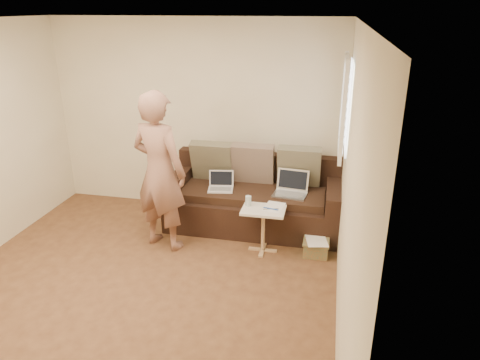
{
  "coord_description": "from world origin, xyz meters",
  "views": [
    {
      "loc": [
        1.83,
        -3.41,
        2.72
      ],
      "look_at": [
        0.8,
        1.4,
        0.78
      ],
      "focal_mm": 33.15,
      "sensor_mm": 36.0,
      "label": 1
    }
  ],
  "objects": [
    {
      "name": "wall_right",
      "position": [
        2.0,
        0.0,
        1.3
      ],
      "size": [
        0.0,
        4.5,
        4.5
      ],
      "primitive_type": "plane",
      "rotation": [
        1.57,
        0.0,
        -1.57
      ],
      "color": "beige",
      "rests_on": "ground"
    },
    {
      "name": "wall_back",
      "position": [
        0.0,
        2.25,
        1.3
      ],
      "size": [
        4.0,
        0.0,
        4.0
      ],
      "primitive_type": "plane",
      "rotation": [
        1.57,
        0.0,
        0.0
      ],
      "color": "beige",
      "rests_on": "ground"
    },
    {
      "name": "sofa",
      "position": [
        0.9,
        1.77,
        0.42
      ],
      "size": [
        2.2,
        0.95,
        0.85
      ],
      "primitive_type": null,
      "color": "black",
      "rests_on": "ground"
    },
    {
      "name": "laptop_silver",
      "position": [
        1.38,
        1.67,
        0.52
      ],
      "size": [
        0.43,
        0.34,
        0.27
      ],
      "primitive_type": null,
      "rotation": [
        0.0,
        0.0,
        -0.12
      ],
      "color": "#B7BABC",
      "rests_on": "sofa"
    },
    {
      "name": "pillow_left",
      "position": [
        0.3,
        1.97,
        0.79
      ],
      "size": [
        0.55,
        0.29,
        0.57
      ],
      "primitive_type": null,
      "rotation": [
        0.28,
        0.0,
        0.0
      ],
      "color": "#625A48",
      "rests_on": "sofa"
    },
    {
      "name": "window_blinds",
      "position": [
        1.95,
        1.5,
        1.7
      ],
      "size": [
        0.12,
        0.88,
        1.08
      ],
      "primitive_type": null,
      "color": "white",
      "rests_on": "wall_right"
    },
    {
      "name": "scissors",
      "position": [
        1.21,
        1.15,
        0.55
      ],
      "size": [
        0.19,
        0.13,
        0.02
      ],
      "primitive_type": null,
      "rotation": [
        0.0,
        0.0,
        0.18
      ],
      "color": "silver",
      "rests_on": "side_table"
    },
    {
      "name": "side_table",
      "position": [
        1.13,
        1.15,
        0.27
      ],
      "size": [
        0.5,
        0.35,
        0.55
      ],
      "primitive_type": null,
      "color": "silver",
      "rests_on": "ground"
    },
    {
      "name": "person",
      "position": [
        -0.07,
        1.05,
        0.95
      ],
      "size": [
        0.79,
        0.64,
        1.89
      ],
      "primitive_type": "imported",
      "rotation": [
        0.0,
        0.0,
        2.86
      ],
      "color": "brown",
      "rests_on": "ground"
    },
    {
      "name": "pillow_mid",
      "position": [
        0.85,
        1.98,
        0.79
      ],
      "size": [
        0.55,
        0.27,
        0.57
      ],
      "primitive_type": null,
      "rotation": [
        0.24,
        0.0,
        0.0
      ],
      "color": "brown",
      "rests_on": "sofa"
    },
    {
      "name": "ceiling",
      "position": [
        0.0,
        0.0,
        2.6
      ],
      "size": [
        4.5,
        4.5,
        0.0
      ],
      "primitive_type": "plane",
      "rotation": [
        3.14,
        0.0,
        0.0
      ],
      "color": "white",
      "rests_on": "wall_back"
    },
    {
      "name": "striped_box",
      "position": [
        1.75,
        1.2,
        0.09
      ],
      "size": [
        0.3,
        0.3,
        0.19
      ],
      "primitive_type": null,
      "color": "#C44E1D",
      "rests_on": "ground"
    },
    {
      "name": "paper_on_table",
      "position": [
        1.24,
        1.23,
        0.55
      ],
      "size": [
        0.25,
        0.33,
        0.0
      ],
      "primitive_type": null,
      "rotation": [
        0.0,
        0.0,
        -0.14
      ],
      "color": "white",
      "rests_on": "side_table"
    },
    {
      "name": "laptop_white",
      "position": [
        0.49,
        1.64,
        0.52
      ],
      "size": [
        0.35,
        0.28,
        0.23
      ],
      "primitive_type": null,
      "rotation": [
        0.0,
        0.0,
        0.17
      ],
      "color": "white",
      "rests_on": "sofa"
    },
    {
      "name": "floor",
      "position": [
        0.0,
        0.0,
        0.0
      ],
      "size": [
        4.5,
        4.5,
        0.0
      ],
      "primitive_type": "plane",
      "color": "#4D2E1C",
      "rests_on": "ground"
    },
    {
      "name": "drinking_glass",
      "position": [
        0.94,
        1.2,
        0.61
      ],
      "size": [
        0.07,
        0.07,
        0.12
      ],
      "primitive_type": null,
      "color": "silver",
      "rests_on": "side_table"
    },
    {
      "name": "pillow_right",
      "position": [
        1.45,
        2.0,
        0.79
      ],
      "size": [
        0.55,
        0.28,
        0.57
      ],
      "primitive_type": null,
      "rotation": [
        0.26,
        0.0,
        0.0
      ],
      "color": "#625A48",
      "rests_on": "sofa"
    }
  ]
}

